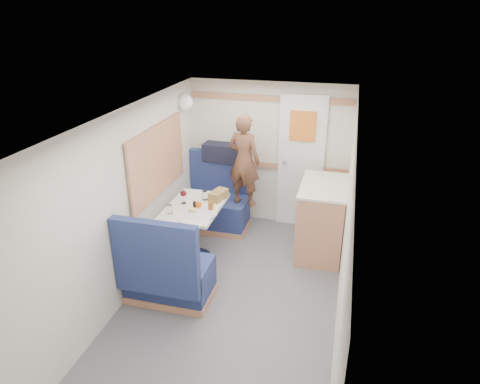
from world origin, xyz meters
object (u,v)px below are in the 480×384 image
(bench_near, at_px, (167,276))
(dome_light, at_px, (185,102))
(person, at_px, (244,161))
(beer_glass, at_px, (211,206))
(duffel_bag, at_px, (222,152))
(tumbler_right, at_px, (205,195))
(galley_counter, at_px, (321,218))
(wine_glass, at_px, (183,194))
(orange_fruit, at_px, (199,205))
(dinette_table, at_px, (195,217))
(bench_far, at_px, (217,207))
(pepper_grinder, at_px, (194,205))
(bread_loaf, at_px, (218,195))
(tumbler_left, at_px, (170,209))
(tray, at_px, (197,218))
(cheese_block, at_px, (194,210))

(bench_near, relative_size, dome_light, 5.25)
(dome_light, bearing_deg, person, -6.39)
(beer_glass, bearing_deg, dome_light, 124.32)
(person, xyz_separation_m, duffel_bag, (-0.41, 0.36, -0.04))
(duffel_bag, distance_m, tumbler_right, 0.96)
(galley_counter, xyz_separation_m, beer_glass, (-1.24, -0.60, 0.30))
(bench_near, bearing_deg, wine_glass, 98.91)
(galley_counter, xyz_separation_m, orange_fruit, (-1.38, -0.62, 0.31))
(dinette_table, height_order, bench_far, bench_far)
(dome_light, bearing_deg, wine_glass, -73.09)
(dinette_table, bearing_deg, pepper_grinder, -65.95)
(beer_glass, xyz_separation_m, bread_loaf, (0.00, 0.30, 0.01))
(dome_light, xyz_separation_m, pepper_grinder, (0.43, -0.93, -0.98))
(dinette_table, height_order, bread_loaf, bread_loaf)
(pepper_grinder, bearing_deg, tumbler_left, -141.55)
(bench_near, xyz_separation_m, bread_loaf, (0.23, 1.12, 0.47))
(bench_near, xyz_separation_m, person, (0.42, 1.62, 0.76))
(wine_glass, bearing_deg, pepper_grinder, -31.78)
(tumbler_left, bearing_deg, galley_counter, 26.18)
(bench_far, relative_size, beer_glass, 10.92)
(pepper_grinder, bearing_deg, wine_glass, 148.22)
(galley_counter, relative_size, pepper_grinder, 9.80)
(bench_near, distance_m, dome_light, 2.28)
(person, height_order, tumbler_left, person)
(bench_near, relative_size, person, 0.86)
(bench_near, xyz_separation_m, galley_counter, (1.47, 1.41, 0.17))
(tumbler_right, bearing_deg, person, 58.24)
(bench_far, bearing_deg, tumbler_right, -84.12)
(bench_near, height_order, galley_counter, bench_near)
(tray, relative_size, cheese_block, 3.72)
(tumbler_left, height_order, bread_loaf, bread_loaf)
(bench_far, relative_size, dome_light, 5.25)
(bench_near, distance_m, orange_fruit, 0.93)
(galley_counter, bearing_deg, person, 168.71)
(bench_near, height_order, person, person)
(bench_near, height_order, pepper_grinder, bench_near)
(wine_glass, distance_m, beer_glass, 0.38)
(bench_near, distance_m, duffel_bag, 2.11)
(duffel_bag, xyz_separation_m, orange_fruit, (0.07, -1.19, -0.25))
(tumbler_left, bearing_deg, dome_light, 99.99)
(dome_light, xyz_separation_m, orange_fruit, (0.47, -0.92, -0.97))
(dome_light, bearing_deg, tumbler_left, -80.01)
(duffel_bag, distance_m, orange_fruit, 1.22)
(orange_fruit, relative_size, beer_glass, 0.80)
(person, bearing_deg, pepper_grinder, 79.29)
(wine_glass, bearing_deg, cheese_block, -46.36)
(duffel_bag, height_order, tumbler_left, duffel_bag)
(bread_loaf, bearing_deg, pepper_grinder, -119.33)
(tumbler_left, height_order, tumbler_right, tumbler_right)
(wine_glass, bearing_deg, tumbler_left, -100.41)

